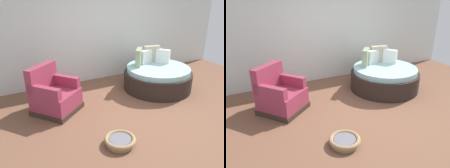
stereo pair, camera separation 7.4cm
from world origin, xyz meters
TOP-DOWN VIEW (x-y plane):
  - ground_plane at (0.00, 0.00)m, footprint 8.00×8.00m
  - back_wall at (0.00, 2.25)m, footprint 8.00×0.12m
  - round_daybed at (0.96, 0.91)m, footprint 1.66×1.66m
  - red_armchair at (-1.60, 0.93)m, footprint 1.12×1.12m
  - pet_basket at (-0.96, -0.66)m, footprint 0.51×0.51m

SIDE VIEW (x-z plane):
  - ground_plane at x=0.00m, z-range -0.02..0.00m
  - pet_basket at x=-0.96m, z-range 0.01..0.14m
  - round_daybed at x=0.96m, z-range -0.20..0.78m
  - red_armchair at x=-1.60m, z-range -0.14..0.80m
  - back_wall at x=0.00m, z-range 0.00..3.15m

